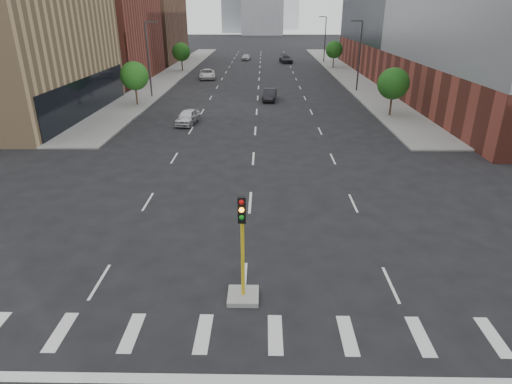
{
  "coord_description": "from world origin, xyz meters",
  "views": [
    {
      "loc": [
        0.73,
        -4.68,
        10.37
      ],
      "look_at": [
        0.42,
        13.7,
        2.5
      ],
      "focal_mm": 30.0,
      "sensor_mm": 36.0,
      "label": 1
    }
  ],
  "objects_px": {
    "car_near_left": "(188,117)",
    "car_distant": "(246,57)",
    "car_far_left": "(207,74)",
    "median_traffic_signal": "(243,278)",
    "car_mid_right": "(270,95)",
    "car_deep_right": "(286,59)"
  },
  "relations": [
    {
      "from": "median_traffic_signal",
      "to": "car_mid_right",
      "type": "xyz_separation_m",
      "value": [
        1.5,
        39.41,
        -0.27
      ]
    },
    {
      "from": "median_traffic_signal",
      "to": "car_near_left",
      "type": "relative_size",
      "value": 1.06
    },
    {
      "from": "median_traffic_signal",
      "to": "car_far_left",
      "type": "bearing_deg",
      "value": 98.35
    },
    {
      "from": "car_mid_right",
      "to": "car_deep_right",
      "type": "relative_size",
      "value": 0.8
    },
    {
      "from": "car_near_left",
      "to": "car_distant",
      "type": "relative_size",
      "value": 1.05
    },
    {
      "from": "car_mid_right",
      "to": "car_far_left",
      "type": "xyz_separation_m",
      "value": [
        -9.9,
        17.81,
        0.04
      ]
    },
    {
      "from": "car_far_left",
      "to": "median_traffic_signal",
      "type": "bearing_deg",
      "value": -89.66
    },
    {
      "from": "median_traffic_signal",
      "to": "car_mid_right",
      "type": "distance_m",
      "value": 39.44
    },
    {
      "from": "car_far_left",
      "to": "car_near_left",
      "type": "bearing_deg",
      "value": -94.69
    },
    {
      "from": "median_traffic_signal",
      "to": "car_near_left",
      "type": "height_order",
      "value": "median_traffic_signal"
    },
    {
      "from": "car_far_left",
      "to": "car_distant",
      "type": "relative_size",
      "value": 1.37
    },
    {
      "from": "car_far_left",
      "to": "car_deep_right",
      "type": "height_order",
      "value": "car_deep_right"
    },
    {
      "from": "car_distant",
      "to": "car_near_left",
      "type": "bearing_deg",
      "value": -86.37
    },
    {
      "from": "median_traffic_signal",
      "to": "car_distant",
      "type": "distance_m",
      "value": 84.89
    },
    {
      "from": "car_near_left",
      "to": "car_far_left",
      "type": "height_order",
      "value": "car_far_left"
    },
    {
      "from": "car_deep_right",
      "to": "car_distant",
      "type": "distance_m",
      "value": 9.88
    },
    {
      "from": "car_deep_right",
      "to": "car_distant",
      "type": "bearing_deg",
      "value": 141.67
    },
    {
      "from": "car_mid_right",
      "to": "median_traffic_signal",
      "type": "bearing_deg",
      "value": -87.15
    },
    {
      "from": "car_near_left",
      "to": "car_mid_right",
      "type": "height_order",
      "value": "same"
    },
    {
      "from": "car_near_left",
      "to": "car_distant",
      "type": "distance_m",
      "value": 57.46
    },
    {
      "from": "median_traffic_signal",
      "to": "car_near_left",
      "type": "distance_m",
      "value": 28.27
    },
    {
      "from": "median_traffic_signal",
      "to": "car_distant",
      "type": "bearing_deg",
      "value": 92.14
    }
  ]
}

